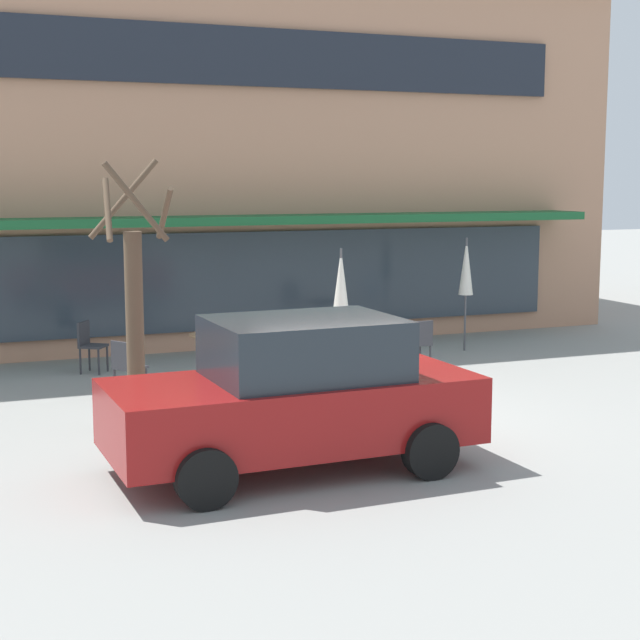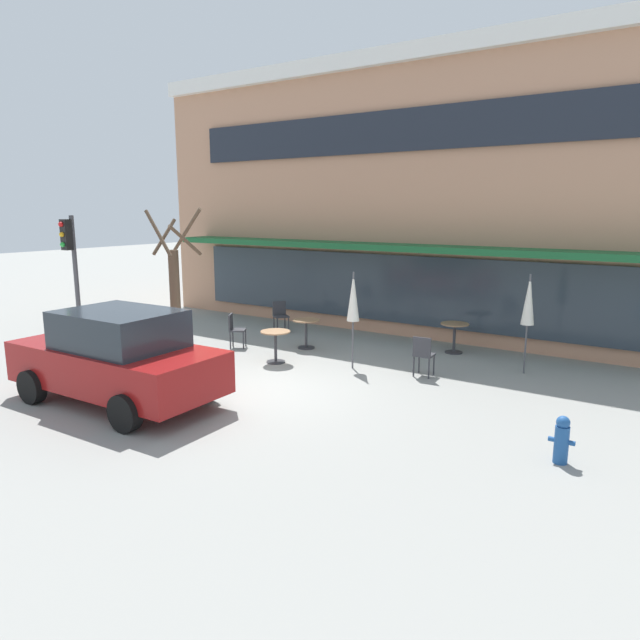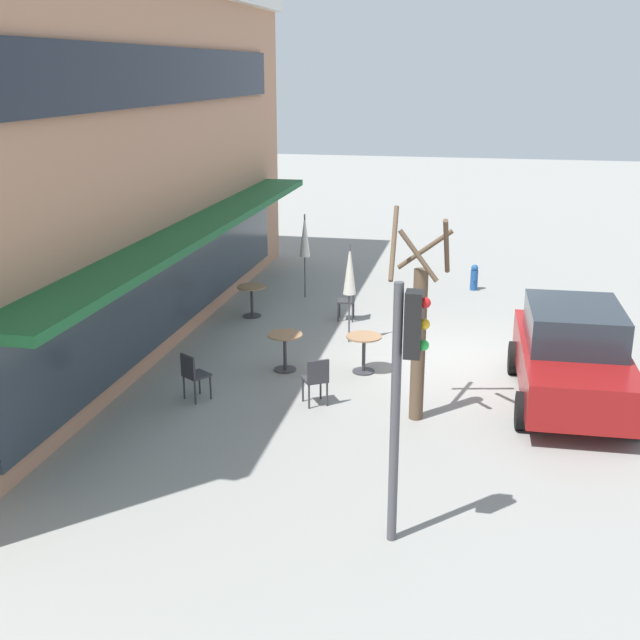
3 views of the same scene
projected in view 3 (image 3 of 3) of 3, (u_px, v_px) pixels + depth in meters
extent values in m
plane|color=gray|center=(455.00, 361.00, 16.52)|extent=(80.00, 80.00, 0.00)
cube|color=#19592D|center=(199.00, 228.00, 16.81)|extent=(14.78, 1.10, 0.16)
cube|color=#1E232D|center=(169.00, 76.00, 15.98)|extent=(13.91, 0.10, 1.10)
cube|color=#2D3842|center=(180.00, 283.00, 17.26)|extent=(13.91, 0.10, 1.90)
cylinder|color=#333338|center=(363.00, 371.00, 15.90)|extent=(0.44, 0.44, 0.03)
cylinder|color=#333338|center=(364.00, 354.00, 15.79)|extent=(0.07, 0.07, 0.70)
cylinder|color=#99704C|center=(364.00, 336.00, 15.68)|extent=(0.70, 0.70, 0.03)
cylinder|color=#333338|center=(252.00, 316.00, 19.47)|extent=(0.44, 0.44, 0.03)
cylinder|color=#333338|center=(252.00, 301.00, 19.36)|extent=(0.07, 0.07, 0.70)
cylinder|color=#99704C|center=(251.00, 287.00, 19.25)|extent=(0.70, 0.70, 0.03)
cylinder|color=#333338|center=(285.00, 369.00, 16.00)|extent=(0.44, 0.44, 0.03)
cylinder|color=#333338|center=(285.00, 352.00, 15.89)|extent=(0.07, 0.07, 0.70)
cylinder|color=#99704C|center=(285.00, 335.00, 15.78)|extent=(0.70, 0.70, 0.03)
cylinder|color=#4C4C51|center=(349.00, 294.00, 17.33)|extent=(0.04, 0.04, 2.20)
cone|color=silver|center=(350.00, 269.00, 17.16)|extent=(0.28, 0.28, 1.10)
cylinder|color=#4C4C51|center=(305.00, 256.00, 20.80)|extent=(0.04, 0.04, 2.20)
cone|color=silver|center=(305.00, 235.00, 20.64)|extent=(0.28, 0.28, 1.10)
cylinder|color=#333338|center=(338.00, 313.00, 19.00)|extent=(0.04, 0.04, 0.45)
cylinder|color=#333338|center=(340.00, 309.00, 19.32)|extent=(0.04, 0.04, 0.45)
cylinder|color=#333338|center=(352.00, 313.00, 18.96)|extent=(0.04, 0.04, 0.45)
cylinder|color=#333338|center=(354.00, 309.00, 19.29)|extent=(0.04, 0.04, 0.45)
cube|color=#333338|center=(346.00, 301.00, 19.07)|extent=(0.43, 0.43, 0.04)
cube|color=#333338|center=(354.00, 292.00, 18.98)|extent=(0.40, 0.07, 0.40)
cylinder|color=#333338|center=(200.00, 383.00, 14.77)|extent=(0.04, 0.04, 0.45)
cylinder|color=#333338|center=(211.00, 388.00, 14.53)|extent=(0.04, 0.04, 0.45)
cylinder|color=#333338|center=(184.00, 387.00, 14.54)|extent=(0.04, 0.04, 0.45)
cylinder|color=#333338|center=(195.00, 393.00, 14.31)|extent=(0.04, 0.04, 0.45)
cube|color=#333338|center=(197.00, 375.00, 14.46)|extent=(0.56, 0.56, 0.04)
cube|color=#333338|center=(188.00, 366.00, 14.28)|extent=(0.26, 0.35, 0.40)
cylinder|color=#333338|center=(303.00, 390.00, 14.44)|extent=(0.04, 0.04, 0.45)
cylinder|color=#333338|center=(321.00, 387.00, 14.55)|extent=(0.04, 0.04, 0.45)
cylinder|color=#333338|center=(309.00, 397.00, 14.13)|extent=(0.04, 0.04, 0.45)
cylinder|color=#333338|center=(327.00, 394.00, 14.24)|extent=(0.04, 0.04, 0.45)
cube|color=#333338|center=(315.00, 379.00, 14.26)|extent=(0.55, 0.55, 0.04)
cube|color=#333338|center=(318.00, 371.00, 14.04)|extent=(0.24, 0.36, 0.40)
cube|color=maroon|center=(571.00, 365.00, 14.28)|extent=(4.25, 1.91, 0.76)
cube|color=#232B33|center=(574.00, 324.00, 14.21)|extent=(2.14, 1.65, 0.68)
cylinder|color=black|center=(636.00, 419.00, 13.02)|extent=(0.65, 0.24, 0.64)
cylinder|color=black|center=(522.00, 411.00, 13.32)|extent=(0.65, 0.24, 0.64)
cylinder|color=black|center=(610.00, 363.00, 15.47)|extent=(0.65, 0.24, 0.64)
cylinder|color=black|center=(514.00, 358.00, 15.77)|extent=(0.65, 0.24, 0.64)
cylinder|color=brown|center=(418.00, 346.00, 13.41)|extent=(0.24, 0.24, 2.64)
cylinder|color=brown|center=(425.00, 249.00, 13.35)|extent=(0.11, 0.92, 0.73)
cylinder|color=brown|center=(394.00, 243.00, 12.97)|extent=(0.98, 0.12, 1.09)
cylinder|color=brown|center=(418.00, 256.00, 12.65)|extent=(0.15, 0.69, 0.83)
cylinder|color=brown|center=(446.00, 247.00, 12.81)|extent=(0.84, 0.11, 1.03)
cylinder|color=#47474C|center=(395.00, 417.00, 9.75)|extent=(0.12, 0.12, 3.40)
cube|color=black|center=(413.00, 324.00, 9.36)|extent=(0.26, 0.20, 0.80)
sphere|color=red|center=(425.00, 303.00, 9.25)|extent=(0.13, 0.13, 0.13)
sphere|color=gold|center=(424.00, 324.00, 9.33)|extent=(0.13, 0.13, 0.13)
sphere|color=green|center=(424.00, 345.00, 9.41)|extent=(0.13, 0.13, 0.13)
cylinder|color=#1E4C8C|center=(474.00, 280.00, 21.73)|extent=(0.20, 0.20, 0.55)
sphere|color=#1E4C8C|center=(475.00, 268.00, 21.63)|extent=(0.19, 0.19, 0.19)
cylinder|color=#1E4C8C|center=(474.00, 279.00, 21.59)|extent=(0.10, 0.07, 0.07)
cylinder|color=#1E4C8C|center=(474.00, 277.00, 21.83)|extent=(0.10, 0.07, 0.07)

